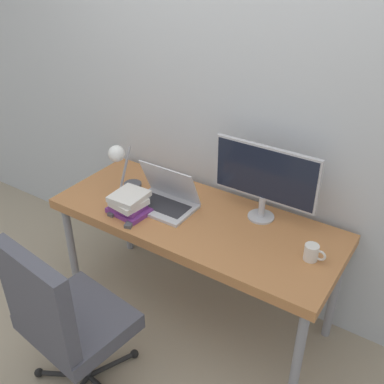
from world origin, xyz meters
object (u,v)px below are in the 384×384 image
at_px(mug, 312,253).
at_px(office_chair, 63,316).
at_px(desk_lamp, 120,160).
at_px(laptop, 165,198).
at_px(monitor, 265,177).
at_px(book_stack, 129,204).

bearing_deg(mug, office_chair, -137.43).
relative_size(desk_lamp, mug, 2.90).
bearing_deg(laptop, mug, -0.06).
height_order(desk_lamp, office_chair, desk_lamp).
relative_size(monitor, desk_lamp, 1.86).
bearing_deg(mug, monitor, 151.39).
bearing_deg(office_chair, mug, 42.57).
xyz_separation_m(laptop, monitor, (0.53, 0.20, 0.21)).
xyz_separation_m(office_chair, mug, (0.91, 0.84, 0.24)).
bearing_deg(laptop, office_chair, -90.58).
relative_size(office_chair, book_stack, 4.07).
bearing_deg(laptop, monitor, 20.98).
xyz_separation_m(desk_lamp, book_stack, (0.19, -0.16, -0.16)).
bearing_deg(monitor, laptop, -159.02).
xyz_separation_m(laptop, book_stack, (-0.13, -0.18, 0.01)).
distance_m(laptop, desk_lamp, 0.36).
height_order(laptop, monitor, monitor).
xyz_separation_m(monitor, mug, (0.37, -0.20, -0.22)).
relative_size(desk_lamp, book_stack, 1.35).
height_order(laptop, office_chair, laptop).
bearing_deg(office_chair, desk_lamp, 110.71).
relative_size(monitor, mug, 5.38).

